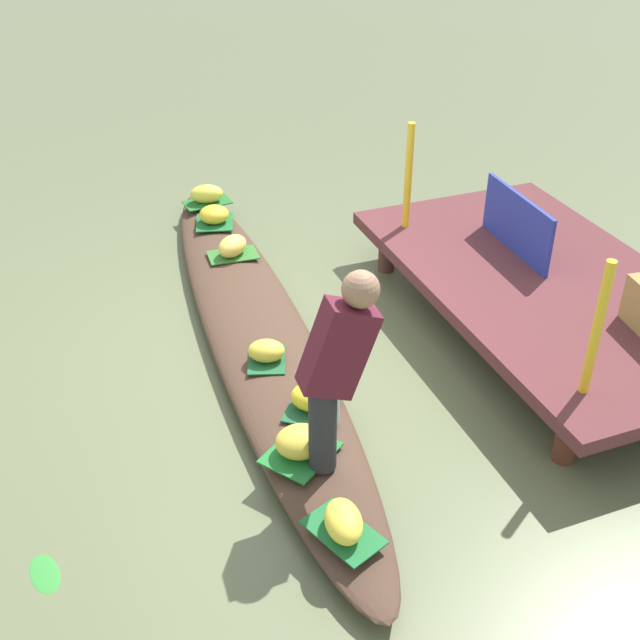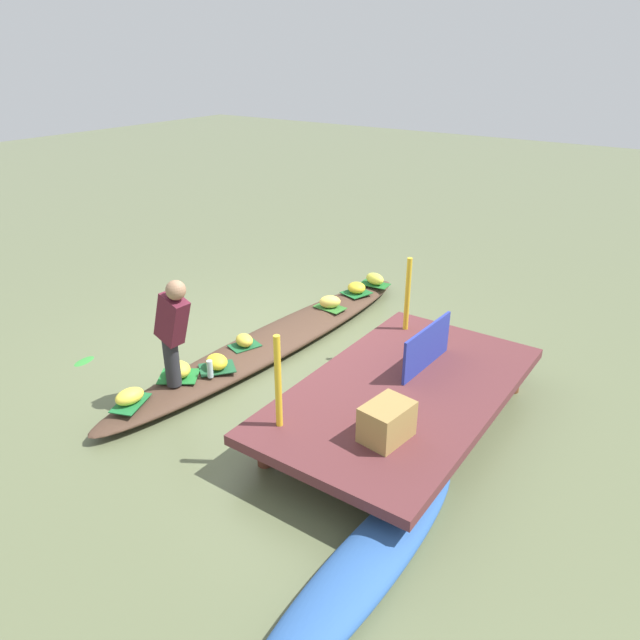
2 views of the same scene
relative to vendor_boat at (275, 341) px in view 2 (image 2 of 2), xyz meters
The scene contains 25 objects.
canal_water 0.10m from the vendor_boat, ahead, with size 40.00×40.00×0.00m, color #5F6846.
dock_platform 2.20m from the vendor_boat, 74.62° to the left, with size 3.20×1.80×0.44m.
vendor_boat is the anchor object (origin of this frame).
moored_boat 3.70m from the vendor_boat, 48.88° to the left, with size 2.70×0.49×0.21m, color #2D58A0.
leaf_mat_0 2.19m from the vendor_boat, behind, with size 0.43×0.25×0.01m, color #206829.
banana_bunch_0 2.20m from the vendor_boat, behind, with size 0.31×0.19×0.17m, color #E5E249.
leaf_mat_1 1.07m from the vendor_boat, ahead, with size 0.39×0.30×0.01m, color #1C5330.
banana_bunch_1 1.08m from the vendor_boat, ahead, with size 0.28×0.23×0.16m, color yellow.
leaf_mat_2 1.46m from the vendor_boat, ahead, with size 0.42×0.34×0.01m, color #1F742E.
banana_bunch_2 1.46m from the vendor_boat, ahead, with size 0.30×0.26×0.17m, color yellow.
leaf_mat_3 1.08m from the vendor_boat, behind, with size 0.41×0.26×0.01m, color #306F2A.
banana_bunch_3 1.09m from the vendor_boat, behind, with size 0.29×0.20×0.17m, color #F6D458.
leaf_mat_4 1.74m from the vendor_boat, behind, with size 0.37×0.33×0.01m, color #1C652D.
banana_bunch_4 1.74m from the vendor_boat, behind, with size 0.27×0.25×0.16m, color yellow.
leaf_mat_5 0.50m from the vendor_boat, ahead, with size 0.35×0.25×0.01m, color #1B5A30.
banana_bunch_5 0.52m from the vendor_boat, ahead, with size 0.25×0.19×0.15m, color yellow.
leaf_mat_6 2.10m from the vendor_boat, ahead, with size 0.42×0.25×0.01m, color #1E6D34.
banana_bunch_6 2.11m from the vendor_boat, ahead, with size 0.30×0.19×0.16m, color yellow.
vendor_person 1.77m from the vendor_boat, ahead, with size 0.21×0.44×1.24m.
water_bottle 1.27m from the vendor_boat, ahead, with size 0.07×0.07×0.20m, color silver.
market_banner 2.18m from the vendor_boat, 87.88° to the left, with size 0.94×0.03×0.47m, color #28369D.
railing_post_west 1.80m from the vendor_boat, 112.53° to the left, with size 0.06×0.06×0.89m, color yellow.
railing_post_east 2.45m from the vendor_boat, 40.16° to the left, with size 0.06×0.06×0.89m, color yellow.
produce_crate 2.80m from the vendor_boat, 59.38° to the left, with size 0.44×0.32×0.33m, color #A28145.
drifting_plant_0 2.33m from the vendor_boat, 46.12° to the right, with size 0.29×0.15×0.01m, color #338B35.
Camera 2 is at (5.17, 4.31, 3.50)m, focal length 33.37 mm.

